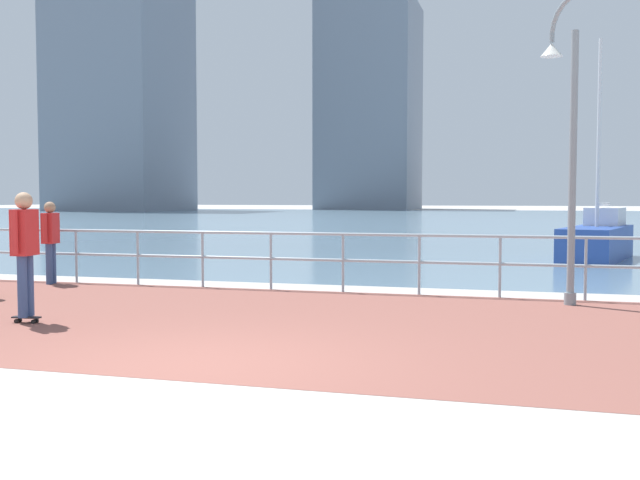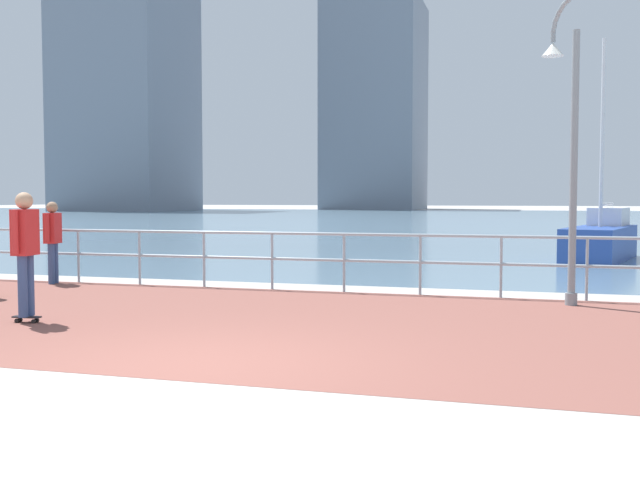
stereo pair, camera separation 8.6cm
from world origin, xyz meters
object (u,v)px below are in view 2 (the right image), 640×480
Objects in this scene: sailboat_teal at (601,239)px; skateboarder at (25,244)px; lamppost at (567,134)px; bystander at (53,236)px.

skateboarder is at bearing -122.84° from sailboat_teal.
skateboarder is at bearing -151.14° from lamppost.
sailboat_teal is at bearing 39.49° from bystander.
lamppost is 9.93m from bystander.
skateboarder is 0.30× the size of sailboat_teal.
bystander is (-9.77, 0.12, -1.78)m from lamppost.
lamppost is at bearing -98.08° from sailboat_teal.
skateboarder is 1.10× the size of bystander.
lamppost is 9.59m from sailboat_teal.
skateboarder is at bearing -58.24° from bystander.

